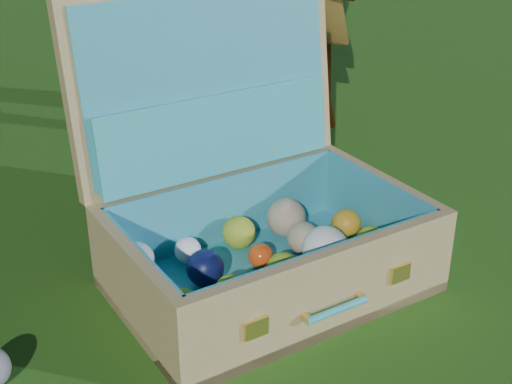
% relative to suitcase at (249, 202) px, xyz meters
% --- Properties ---
extents(ground, '(60.00, 60.00, 0.00)m').
position_rel_suitcase_xyz_m(ground, '(-0.09, -0.15, -0.18)').
color(ground, '#215114').
rests_on(ground, ground).
extents(suitcase, '(0.76, 0.67, 0.63)m').
position_rel_suitcase_xyz_m(suitcase, '(0.00, 0.00, 0.00)').
color(suitcase, tan).
rests_on(suitcase, ground).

